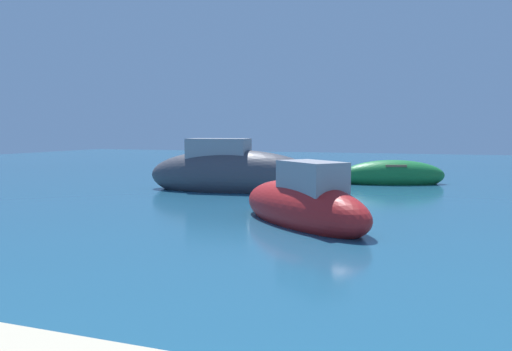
% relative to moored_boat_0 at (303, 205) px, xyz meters
% --- Properties ---
extents(moored_boat_0, '(4.04, 3.74, 1.64)m').
position_rel_moored_boat_0_xyz_m(moored_boat_0, '(0.00, 0.00, 0.00)').
color(moored_boat_0, '#B21E1E').
rests_on(moored_boat_0, ground).
extents(moored_boat_3, '(5.92, 2.61, 2.13)m').
position_rel_moored_boat_0_xyz_m(moored_boat_3, '(-3.88, 5.15, 0.14)').
color(moored_boat_3, '#3F3F47').
rests_on(moored_boat_3, ground).
extents(moored_boat_4, '(4.03, 2.42, 1.15)m').
position_rel_moored_boat_0_xyz_m(moored_boat_4, '(1.02, 9.13, -0.09)').
color(moored_boat_4, '#197233').
rests_on(moored_boat_4, ground).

